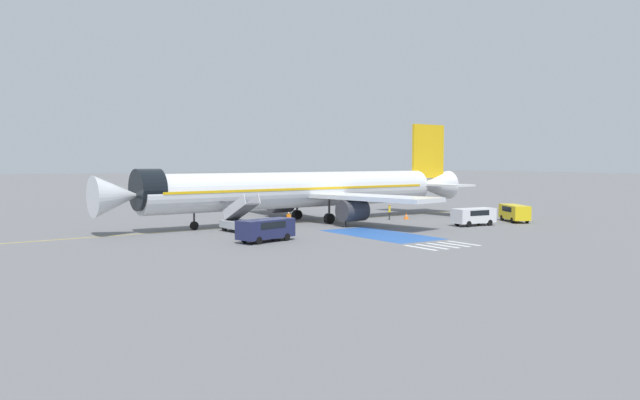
% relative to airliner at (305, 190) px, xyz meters
% --- Properties ---
extents(ground_plane, '(600.00, 600.00, 0.00)m').
position_rel_airliner_xyz_m(ground_plane, '(0.11, -1.01, -3.58)').
color(ground_plane, slate).
extents(apron_leadline_yellow, '(80.22, 4.02, 0.01)m').
position_rel_airliner_xyz_m(apron_leadline_yellow, '(-0.63, -0.03, -3.58)').
color(apron_leadline_yellow, gold).
rests_on(apron_leadline_yellow, ground_plane).
extents(apron_stand_patch_blue, '(5.65, 11.99, 0.01)m').
position_rel_airliner_xyz_m(apron_stand_patch_blue, '(-0.63, -13.92, -3.58)').
color(apron_stand_patch_blue, '#2856A8').
rests_on(apron_stand_patch_blue, ground_plane).
extents(apron_walkway_bar_0, '(0.44, 3.60, 0.01)m').
position_rel_airliner_xyz_m(apron_walkway_bar_0, '(-3.63, -22.46, -3.58)').
color(apron_walkway_bar_0, silver).
rests_on(apron_walkway_bar_0, ground_plane).
extents(apron_walkway_bar_1, '(0.44, 3.60, 0.01)m').
position_rel_airliner_xyz_m(apron_walkway_bar_1, '(-2.43, -22.46, -3.58)').
color(apron_walkway_bar_1, silver).
rests_on(apron_walkway_bar_1, ground_plane).
extents(apron_walkway_bar_2, '(0.44, 3.60, 0.01)m').
position_rel_airliner_xyz_m(apron_walkway_bar_2, '(-1.23, -22.46, -3.58)').
color(apron_walkway_bar_2, silver).
rests_on(apron_walkway_bar_2, ground_plane).
extents(apron_walkway_bar_3, '(0.44, 3.60, 0.01)m').
position_rel_airliner_xyz_m(apron_walkway_bar_3, '(-0.03, -22.46, -3.58)').
color(apron_walkway_bar_3, silver).
rests_on(apron_walkway_bar_3, ground_plane).
extents(apron_walkway_bar_4, '(0.44, 3.60, 0.01)m').
position_rel_airliner_xyz_m(apron_walkway_bar_4, '(1.17, -22.46, -3.58)').
color(apron_walkway_bar_4, silver).
rests_on(apron_walkway_bar_4, ground_plane).
extents(airliner, '(46.59, 31.83, 11.45)m').
position_rel_airliner_xyz_m(airliner, '(0.00, 0.00, 0.00)').
color(airliner, silver).
rests_on(airliner, ground_plane).
extents(boarding_stairs_forward, '(2.43, 5.32, 3.72)m').
position_rel_airliner_xyz_m(boarding_stairs_forward, '(-10.39, -5.00, -2.63)').
color(boarding_stairs_forward, '#ADB2BA').
rests_on(boarding_stairs_forward, ground_plane).
extents(fuel_tanker, '(10.77, 3.59, 3.22)m').
position_rel_airliner_xyz_m(fuel_tanker, '(7.92, 23.37, -1.97)').
color(fuel_tanker, '#38383D').
rests_on(fuel_tanker, ground_plane).
extents(service_van_0, '(3.95, 5.13, 1.87)m').
position_rel_airliner_xyz_m(service_van_0, '(19.46, -12.93, -2.44)').
color(service_van_0, yellow).
rests_on(service_van_0, ground_plane).
extents(service_van_1, '(5.45, 3.05, 1.88)m').
position_rel_airliner_xyz_m(service_van_1, '(-11.85, -12.44, -2.44)').
color(service_van_1, '#1E234C').
rests_on(service_van_1, ground_plane).
extents(service_van_2, '(4.86, 2.27, 1.82)m').
position_rel_airliner_xyz_m(service_van_2, '(12.49, -13.27, -2.47)').
color(service_van_2, silver).
rests_on(service_van_2, ground_plane).
extents(ground_crew_0, '(0.46, 0.48, 1.87)m').
position_rel_airliner_xyz_m(ground_crew_0, '(0.69, -6.71, -2.50)').
color(ground_crew_0, '#2D2D33').
rests_on(ground_crew_0, ground_plane).
extents(ground_crew_1, '(0.48, 0.35, 1.67)m').
position_rel_airliner_xyz_m(ground_crew_1, '(-5.07, -4.94, -2.62)').
color(ground_crew_1, black).
rests_on(ground_crew_1, ground_plane).
extents(ground_crew_2, '(0.44, 0.48, 1.79)m').
position_rel_airliner_xyz_m(ground_crew_2, '(9.50, -3.27, -2.54)').
color(ground_crew_2, '#2D2D33').
rests_on(ground_crew_2, ground_plane).
extents(traffic_cone_0, '(0.63, 0.63, 0.70)m').
position_rel_airliner_xyz_m(traffic_cone_0, '(11.66, -3.77, -3.23)').
color(traffic_cone_0, orange).
rests_on(traffic_cone_0, ground_plane).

